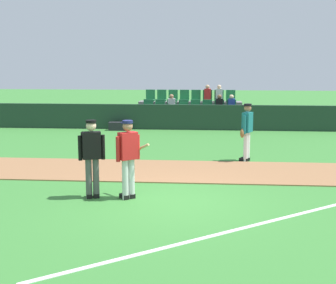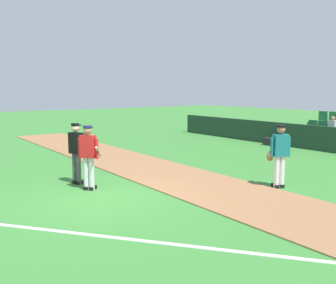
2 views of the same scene
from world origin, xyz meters
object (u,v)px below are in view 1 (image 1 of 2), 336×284
at_px(umpire_home_plate, 92,154).
at_px(equipment_bag, 119,126).
at_px(runner_teal_jersey, 247,130).
at_px(batter_red_jersey, 128,156).

height_order(umpire_home_plate, equipment_bag, umpire_home_plate).
bearing_deg(runner_teal_jersey, equipment_bag, 129.03).
xyz_separation_m(umpire_home_plate, equipment_bag, (-1.33, 10.56, -0.82)).
xyz_separation_m(batter_red_jersey, equipment_bag, (-2.15, 10.56, -0.79)).
xyz_separation_m(umpire_home_plate, runner_teal_jersey, (3.73, 4.31, -0.04)).
bearing_deg(umpire_home_plate, equipment_bag, 97.20).
bearing_deg(runner_teal_jersey, umpire_home_plate, -130.89).
relative_size(batter_red_jersey, runner_teal_jersey, 1.00).
distance_m(umpire_home_plate, runner_teal_jersey, 5.70).
bearing_deg(batter_red_jersey, umpire_home_plate, 179.83).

